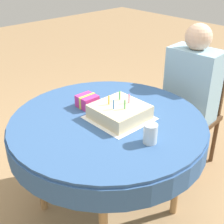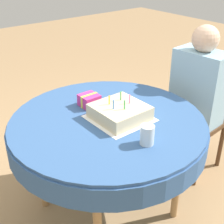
{
  "view_description": "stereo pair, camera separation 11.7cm",
  "coord_description": "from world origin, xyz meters",
  "px_view_note": "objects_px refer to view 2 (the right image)",
  "views": [
    {
      "loc": [
        1.26,
        -1.12,
        1.73
      ],
      "look_at": [
        0.02,
        0.02,
        0.82
      ],
      "focal_mm": 50.0,
      "sensor_mm": 36.0,
      "label": 1
    },
    {
      "loc": [
        1.33,
        -1.03,
        1.73
      ],
      "look_at": [
        0.02,
        0.02,
        0.82
      ],
      "focal_mm": 50.0,
      "sensor_mm": 36.0,
      "label": 2
    }
  ],
  "objects_px": {
    "birthday_cake": "(120,112)",
    "drinking_glass": "(147,135)",
    "gift_box": "(89,100)",
    "person": "(197,89)",
    "chair": "(200,113)"
  },
  "relations": [
    {
      "from": "birthday_cake",
      "to": "drinking_glass",
      "type": "xyz_separation_m",
      "value": [
        0.31,
        -0.07,
        0.01
      ]
    },
    {
      "from": "birthday_cake",
      "to": "gift_box",
      "type": "distance_m",
      "value": 0.27
    },
    {
      "from": "person",
      "to": "drinking_glass",
      "type": "bearing_deg",
      "value": -74.06
    },
    {
      "from": "chair",
      "to": "gift_box",
      "type": "xyz_separation_m",
      "value": [
        -0.23,
        -0.94,
        0.31
      ]
    },
    {
      "from": "person",
      "to": "chair",
      "type": "bearing_deg",
      "value": 90.0
    },
    {
      "from": "chair",
      "to": "gift_box",
      "type": "distance_m",
      "value": 1.02
    },
    {
      "from": "drinking_glass",
      "to": "gift_box",
      "type": "distance_m",
      "value": 0.57
    },
    {
      "from": "birthday_cake",
      "to": "person",
      "type": "bearing_deg",
      "value": 91.38
    },
    {
      "from": "drinking_glass",
      "to": "person",
      "type": "bearing_deg",
      "value": 110.64
    },
    {
      "from": "drinking_glass",
      "to": "chair",
      "type": "bearing_deg",
      "value": 109.22
    },
    {
      "from": "birthday_cake",
      "to": "drinking_glass",
      "type": "distance_m",
      "value": 0.31
    },
    {
      "from": "drinking_glass",
      "to": "gift_box",
      "type": "xyz_separation_m",
      "value": [
        -0.57,
        0.02,
        -0.02
      ]
    },
    {
      "from": "birthday_cake",
      "to": "gift_box",
      "type": "bearing_deg",
      "value": -169.63
    },
    {
      "from": "person",
      "to": "drinking_glass",
      "type": "distance_m",
      "value": 0.93
    },
    {
      "from": "person",
      "to": "birthday_cake",
      "type": "bearing_deg",
      "value": -93.32
    }
  ]
}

